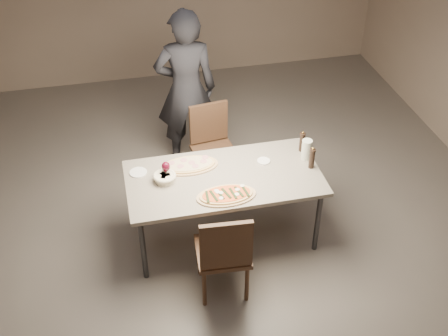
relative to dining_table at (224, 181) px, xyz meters
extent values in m
plane|color=#5D5650|center=(0.00, 0.00, -0.69)|extent=(7.00, 7.00, 0.00)
cube|color=gray|center=(0.00, 0.00, 0.04)|extent=(1.80, 0.90, 0.04)
cylinder|color=#333335|center=(-0.82, -0.37, -0.34)|extent=(0.05, 0.05, 0.71)
cylinder|color=#333335|center=(0.82, -0.37, -0.34)|extent=(0.05, 0.05, 0.71)
cylinder|color=#333335|center=(-0.82, 0.37, -0.34)|extent=(0.05, 0.05, 0.71)
cylinder|color=#333335|center=(0.82, 0.37, -0.34)|extent=(0.05, 0.05, 0.71)
ellipsoid|color=white|center=(-0.10, -0.33, 0.10)|extent=(0.05, 0.05, 0.01)
ellipsoid|color=white|center=(0.12, -0.21, 0.10)|extent=(0.05, 0.05, 0.01)
ellipsoid|color=white|center=(0.05, -0.31, 0.10)|extent=(0.05, 0.05, 0.01)
ellipsoid|color=white|center=(-0.12, -0.23, 0.10)|extent=(0.05, 0.05, 0.01)
ellipsoid|color=white|center=(-0.11, -0.25, 0.10)|extent=(0.05, 0.05, 0.01)
ellipsoid|color=white|center=(-0.09, -0.26, 0.10)|extent=(0.05, 0.05, 0.01)
ellipsoid|color=white|center=(0.07, -0.25, 0.10)|extent=(0.05, 0.05, 0.01)
cube|color=#202F14|center=(-0.21, -0.29, 0.09)|extent=(0.03, 0.15, 0.01)
cube|color=#202F14|center=(-0.16, -0.29, 0.09)|extent=(0.05, 0.15, 0.01)
cube|color=#202F14|center=(-0.10, -0.28, 0.09)|extent=(0.06, 0.15, 0.01)
cube|color=#202F14|center=(-0.04, -0.28, 0.09)|extent=(0.07, 0.15, 0.01)
cube|color=#202F14|center=(0.01, -0.29, 0.09)|extent=(0.05, 0.15, 0.01)
cube|color=#202F14|center=(0.07, -0.28, 0.09)|extent=(0.06, 0.15, 0.01)
cube|color=#202F14|center=(0.13, -0.28, 0.09)|extent=(0.04, 0.15, 0.01)
cylinder|color=#D28585|center=(-0.15, 0.23, 0.09)|extent=(0.06, 0.06, 0.00)
cylinder|color=#D28585|center=(-0.26, 0.23, 0.09)|extent=(0.06, 0.06, 0.00)
cylinder|color=#D28585|center=(-0.45, 0.27, 0.09)|extent=(0.06, 0.06, 0.00)
cylinder|color=#D28585|center=(-0.24, 0.17, 0.09)|extent=(0.06, 0.06, 0.00)
cylinder|color=#D28585|center=(-0.33, 0.29, 0.09)|extent=(0.06, 0.06, 0.00)
cylinder|color=#D28585|center=(-0.37, 0.20, 0.09)|extent=(0.06, 0.06, 0.00)
cylinder|color=#D28585|center=(-0.12, 0.29, 0.09)|extent=(0.06, 0.06, 0.00)
cylinder|color=beige|center=(-0.54, 0.06, 0.09)|extent=(0.18, 0.18, 0.07)
torus|color=beige|center=(-0.54, 0.06, 0.12)|extent=(0.21, 0.21, 0.03)
cube|color=#9F6140|center=(-0.52, 0.06, 0.11)|extent=(0.06, 0.05, 0.04)
cube|color=#9F6140|center=(-0.55, 0.08, 0.11)|extent=(0.07, 0.07, 0.04)
cube|color=#9F6140|center=(-0.55, 0.03, 0.11)|extent=(0.06, 0.07, 0.04)
cylinder|color=white|center=(0.42, 0.14, 0.06)|extent=(0.12, 0.12, 0.01)
cylinder|color=#A6A73D|center=(0.42, 0.14, 0.07)|extent=(0.09, 0.09, 0.00)
cylinder|color=black|center=(0.83, -0.04, 0.15)|extent=(0.05, 0.05, 0.18)
cylinder|color=black|center=(0.83, -0.04, 0.25)|extent=(0.06, 0.06, 0.02)
sphere|color=gold|center=(0.83, -0.04, 0.27)|extent=(0.02, 0.02, 0.02)
cylinder|color=black|center=(0.83, 0.24, 0.15)|extent=(0.05, 0.05, 0.18)
cylinder|color=black|center=(0.83, 0.24, 0.25)|extent=(0.06, 0.06, 0.02)
sphere|color=gold|center=(0.83, 0.24, 0.27)|extent=(0.02, 0.02, 0.02)
cylinder|color=silver|center=(0.83, 0.11, 0.16)|extent=(0.10, 0.10, 0.21)
cylinder|color=silver|center=(-0.52, 0.10, 0.06)|extent=(0.07, 0.07, 0.01)
cylinder|color=silver|center=(-0.52, 0.10, 0.11)|extent=(0.01, 0.01, 0.08)
ellipsoid|color=#4A0A1B|center=(-0.52, 0.10, 0.19)|extent=(0.08, 0.08, 0.10)
cylinder|color=white|center=(-0.77, 0.23, 0.06)|extent=(0.16, 0.16, 0.01)
cube|color=#40291B|center=(-0.16, -0.64, -0.25)|extent=(0.49, 0.49, 0.04)
cylinder|color=#40291B|center=(-0.35, -0.81, -0.48)|extent=(0.04, 0.04, 0.42)
cylinder|color=#40291B|center=(0.02, -0.83, -0.48)|extent=(0.04, 0.04, 0.42)
cylinder|color=#40291B|center=(-0.33, -0.44, -0.48)|extent=(0.04, 0.04, 0.42)
cylinder|color=#40291B|center=(0.04, -0.46, -0.48)|extent=(0.04, 0.04, 0.42)
cube|color=#40291B|center=(-0.17, -0.84, 0.03)|extent=(0.43, 0.07, 0.47)
cube|color=#40291B|center=(0.08, 0.81, -0.26)|extent=(0.49, 0.49, 0.04)
cylinder|color=#40291B|center=(0.24, 1.01, -0.49)|extent=(0.04, 0.04, 0.41)
cylinder|color=#40291B|center=(-0.12, 0.97, -0.49)|extent=(0.04, 0.04, 0.41)
cylinder|color=#40291B|center=(0.29, 0.66, -0.49)|extent=(0.04, 0.04, 0.41)
cylinder|color=#40291B|center=(-0.07, 0.61, -0.49)|extent=(0.04, 0.04, 0.41)
cube|color=#40291B|center=(0.06, 1.01, 0.01)|extent=(0.42, 0.09, 0.46)
imported|color=black|center=(-0.12, 1.36, 0.23)|extent=(0.70, 0.49, 1.85)
camera|label=1|loc=(-0.89, -3.96, 3.26)|focal=45.00mm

